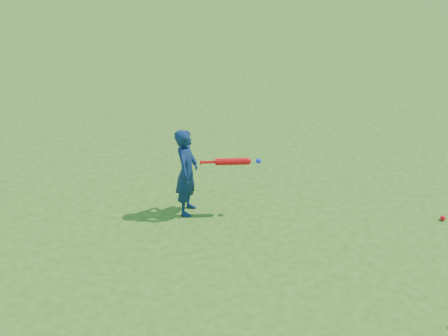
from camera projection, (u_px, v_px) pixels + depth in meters
The scene contains 4 objects.
ground at pixel (201, 221), 6.72m from camera, with size 80.00×80.00×0.00m, color #336518.
child at pixel (187, 172), 6.68m from camera, with size 0.45×0.29×1.22m, color #0F2449.
ground_ball_red at pixel (443, 218), 6.73m from camera, with size 0.07×0.07×0.07m, color red.
bat_swing at pixel (234, 162), 6.59m from camera, with size 0.80×0.25×0.09m.
Camera 1 is at (1.35, -5.55, 3.63)m, focal length 40.00 mm.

